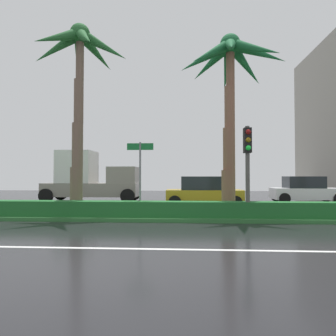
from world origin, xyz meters
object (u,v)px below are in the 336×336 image
car_in_traffic_second (203,192)px  box_truck_lead (91,179)px  traffic_signal_median_right (248,155)px  car_in_traffic_third (305,190)px  palm_tree_mid_left (80,68)px  street_name_sign (140,168)px  palm_tree_centre_left (230,73)px

car_in_traffic_second → box_truck_lead: bearing=158.6°
traffic_signal_median_right → car_in_traffic_second: size_ratio=0.82×
traffic_signal_median_right → car_in_traffic_third: (5.41, 8.51, -1.74)m
palm_tree_mid_left → traffic_signal_median_right: (7.19, -1.67, -4.11)m
street_name_sign → car_in_traffic_second: size_ratio=0.70×
traffic_signal_median_right → box_truck_lead: (-8.88, 8.67, -1.02)m
car_in_traffic_second → car_in_traffic_third: 7.33m
street_name_sign → car_in_traffic_second: street_name_sign is taller
traffic_signal_median_right → street_name_sign: size_ratio=1.17×
traffic_signal_median_right → car_in_traffic_third: size_ratio=0.82×
street_name_sign → car_in_traffic_second: 5.91m
box_truck_lead → palm_tree_centre_left: bearing=-39.0°
car_in_traffic_second → car_in_traffic_third: (6.78, 2.77, 0.00)m
palm_tree_mid_left → car_in_traffic_second: size_ratio=1.99×
palm_tree_mid_left → car_in_traffic_second: bearing=34.9°
box_truck_lead → car_in_traffic_third: (14.30, -0.17, -0.72)m
palm_tree_mid_left → box_truck_lead: (-1.69, 7.00, -5.14)m
palm_tree_centre_left → car_in_traffic_third: (5.80, 6.71, -5.52)m
palm_tree_centre_left → car_in_traffic_third: palm_tree_centre_left is taller
palm_tree_centre_left → car_in_traffic_third: size_ratio=1.85×
traffic_signal_median_right → palm_tree_mid_left: bearing=166.9°
palm_tree_centre_left → car_in_traffic_third: bearing=49.1°
palm_tree_mid_left → palm_tree_centre_left: 6.82m
palm_tree_mid_left → car_in_traffic_third: size_ratio=1.99×
palm_tree_mid_left → traffic_signal_median_right: 8.45m
box_truck_lead → car_in_traffic_second: size_ratio=1.49×
car_in_traffic_third → car_in_traffic_second: bearing=-157.8°
traffic_signal_median_right → car_in_traffic_third: bearing=57.5°
street_name_sign → car_in_traffic_third: (9.67, 7.78, -1.25)m
palm_tree_mid_left → palm_tree_centre_left: (6.81, 0.13, -0.34)m
traffic_signal_median_right → box_truck_lead: size_ratio=0.55×
palm_tree_centre_left → box_truck_lead: (-8.50, 6.87, -4.80)m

